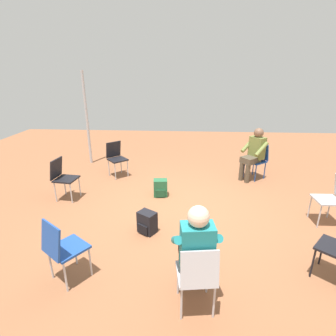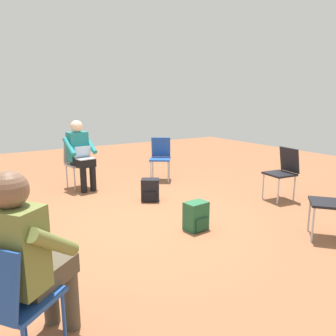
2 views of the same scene
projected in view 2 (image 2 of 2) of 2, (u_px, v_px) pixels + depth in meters
name	position (u px, v px, depth m)	size (l,w,h in m)	color
ground_plane	(143.00, 221.00, 4.43)	(14.00, 14.00, 0.00)	brown
chair_northwest	(336.00, 199.00, 3.78)	(0.58, 0.59, 0.85)	black
chair_south	(77.00, 161.00, 6.02)	(0.45, 0.48, 0.85)	#B7B7BC
chair_west	(283.00, 170.00, 5.27)	(0.48, 0.45, 0.85)	black
chair_northeast	(10.00, 297.00, 1.92)	(0.58, 0.58, 0.85)	#1E4799
chair_southwest	(160.00, 155.00, 6.57)	(0.57, 0.58, 0.85)	#1E4799
person_with_laptop	(80.00, 151.00, 5.85)	(0.54, 0.56, 1.24)	black
person_in_olive	(28.00, 254.00, 2.03)	(0.63, 0.63, 1.24)	#4C4233
backpack_near_laptop_user	(196.00, 217.00, 4.12)	(0.30, 0.27, 0.36)	#235B38
backpack_by_empty_chair	(150.00, 191.00, 5.28)	(0.34, 0.32, 0.36)	black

